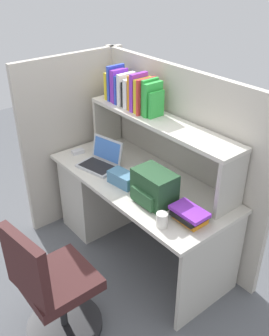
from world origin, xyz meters
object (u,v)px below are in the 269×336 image
backpack (154,187)px  paper_cup (162,220)px  computer_mouse (78,152)px  office_chair (52,292)px  laptop (101,160)px  tissue_box (122,178)px

backpack → paper_cup: size_ratio=3.01×
computer_mouse → paper_cup: bearing=2.2°
paper_cup → office_chair: (-0.25, -0.70, -0.39)m
computer_mouse → laptop: bearing=14.0°
tissue_box → office_chair: (0.31, -0.81, -0.39)m
laptop → tissue_box: laptop is taller
backpack → office_chair: size_ratio=0.32×
paper_cup → computer_mouse: bearing=174.6°
computer_mouse → office_chair: (0.96, -0.81, -0.35)m
tissue_box → office_chair: bearing=-76.4°
office_chair → tissue_box: bearing=-76.4°
backpack → office_chair: bearing=-90.4°
laptop → backpack: 0.66m
laptop → backpack: backpack is taller
backpack → computer_mouse: bearing=-178.2°
laptop → office_chair: laptop is taller
office_chair → laptop: bearing=-60.1°
laptop → backpack: (0.65, -0.00, 0.06)m
laptop → office_chair: size_ratio=0.38×
laptop → paper_cup: 0.91m
laptop → computer_mouse: 0.32m
backpack → office_chair: backpack is taller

